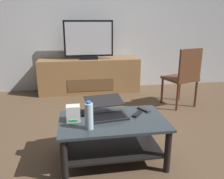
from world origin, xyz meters
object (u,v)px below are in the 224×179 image
laptop (106,110)px  soundbar_remote (137,114)px  dining_chair (184,75)px  television (89,41)px  coffee_table (113,132)px  tv_remote (144,109)px  water_bottle_near (89,116)px  router_box (73,113)px  cell_phone (84,113)px  media_cabinet (90,75)px

laptop → soundbar_remote: 0.32m
dining_chair → television: bearing=142.9°
dining_chair → laptop: 1.85m
coffee_table → dining_chair: (1.36, 1.31, 0.23)m
dining_chair → tv_remote: size_ratio=5.94×
dining_chair → water_bottle_near: 2.17m
laptop → tv_remote: 0.42m
coffee_table → router_box: (-0.37, 0.03, 0.21)m
soundbar_remote → dining_chair: bearing=86.7°
laptop → cell_phone: laptop is taller
water_bottle_near → television: bearing=85.8°
coffee_table → laptop: laptop is taller
television → cell_phone: 2.26m
media_cabinet → dining_chair: (1.41, -1.09, 0.20)m
coffee_table → water_bottle_near: water_bottle_near is taller
cell_phone → tv_remote: tv_remote is taller
media_cabinet → soundbar_remote: 2.35m
soundbar_remote → router_box: bearing=-138.0°
television → laptop: bearing=-90.0°
dining_chair → tv_remote: (-1.00, -1.13, -0.08)m
tv_remote → cell_phone: bearing=151.4°
television → router_box: (-0.32, -2.34, -0.48)m
water_bottle_near → cell_phone: (-0.03, 0.36, -0.12)m
media_cabinet → cell_phone: media_cabinet is taller
coffee_table → router_box: router_box is taller
media_cabinet → laptop: bearing=-90.0°
television → dining_chair: 1.83m
laptop → tv_remote: bearing=9.9°
laptop → cell_phone: bearing=157.0°
television → cell_phone: size_ratio=6.53×
router_box → water_bottle_near: (0.14, -0.19, 0.04)m
router_box → cell_phone: router_box is taller
laptop → router_box: bearing=-166.8°
soundbar_remote → cell_phone: bearing=-155.1°
television → water_bottle_near: television is taller
media_cabinet → dining_chair: 1.79m
television → laptop: (0.00, -2.27, -0.50)m
media_cabinet → coffee_table: bearing=-88.8°
laptop → media_cabinet: bearing=90.0°
cell_phone → soundbar_remote: bearing=-14.1°
cell_phone → tv_remote: 0.63m
television → dining_chair: bearing=-37.1°
tv_remote → water_bottle_near: bearing=-177.5°
coffee_table → cell_phone: bearing=143.0°
cell_phone → soundbar_remote: 0.54m
water_bottle_near → coffee_table: bearing=34.2°
laptop → router_box: 0.33m
water_bottle_near → cell_phone: water_bottle_near is taller
soundbar_remote → television: bearing=136.0°
media_cabinet → soundbar_remote: (0.31, -2.33, 0.12)m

